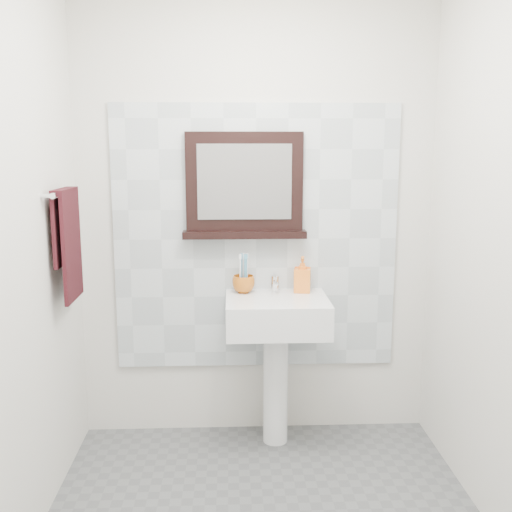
% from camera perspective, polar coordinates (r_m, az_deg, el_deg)
% --- Properties ---
extents(back_wall, '(2.00, 0.01, 2.50)m').
position_cam_1_polar(back_wall, '(3.39, -0.01, 3.36)').
color(back_wall, silver).
rests_on(back_wall, ground).
extents(front_wall, '(2.00, 0.01, 2.50)m').
position_cam_1_polar(front_wall, '(1.24, 4.49, -9.38)').
color(front_wall, silver).
rests_on(front_wall, ground).
extents(left_wall, '(0.01, 2.20, 2.50)m').
position_cam_1_polar(left_wall, '(2.45, -22.82, -0.23)').
color(left_wall, silver).
rests_on(left_wall, ground).
extents(splashback, '(1.60, 0.02, 1.50)m').
position_cam_1_polar(splashback, '(3.39, 0.00, 1.66)').
color(splashback, silver).
rests_on(splashback, back_wall).
extents(pedestal_sink, '(0.55, 0.44, 0.96)m').
position_cam_1_polar(pedestal_sink, '(3.30, 1.97, -7.06)').
color(pedestal_sink, white).
rests_on(pedestal_sink, ground).
extents(toothbrush_cup, '(0.16, 0.16, 0.10)m').
position_cam_1_polar(toothbrush_cup, '(3.34, -1.20, -2.69)').
color(toothbrush_cup, '#B75D15').
rests_on(toothbrush_cup, pedestal_sink).
extents(toothbrushes, '(0.05, 0.04, 0.21)m').
position_cam_1_polar(toothbrushes, '(3.33, -1.16, -1.44)').
color(toothbrushes, white).
rests_on(toothbrushes, toothbrush_cup).
extents(soap_dispenser, '(0.11, 0.11, 0.20)m').
position_cam_1_polar(soap_dispenser, '(3.36, 4.44, -1.75)').
color(soap_dispenser, '#FF551E').
rests_on(soap_dispenser, pedestal_sink).
extents(framed_mirror, '(0.69, 0.11, 0.58)m').
position_cam_1_polar(framed_mirror, '(3.33, -1.11, 6.51)').
color(framed_mirror, black).
rests_on(framed_mirror, back_wall).
extents(towel_bar, '(0.07, 0.40, 0.03)m').
position_cam_1_polar(towel_bar, '(3.05, -17.85, 5.76)').
color(towel_bar, silver).
rests_on(towel_bar, left_wall).
extents(hand_towel, '(0.06, 0.30, 0.55)m').
position_cam_1_polar(hand_towel, '(3.07, -17.50, 1.85)').
color(hand_towel, black).
rests_on(hand_towel, towel_bar).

